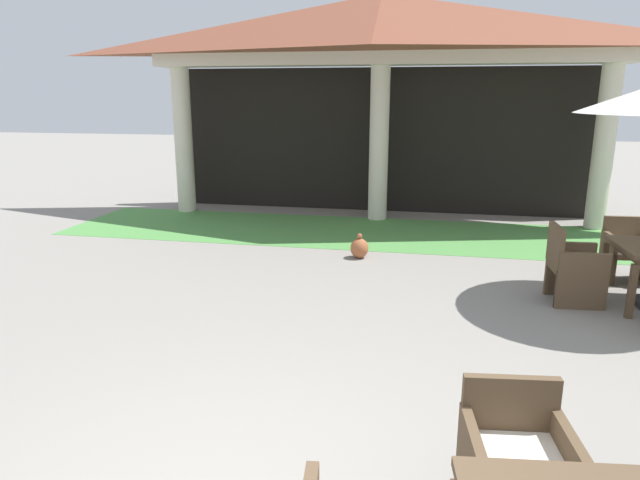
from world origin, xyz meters
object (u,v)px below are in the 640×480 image
object	(u,v)px
patio_chair_near_foreground_west	(573,268)
terracotta_urn	(359,248)
patio_chair_near_foreground_north	(627,252)
patio_chair_mid_left_north	(516,465)

from	to	relation	value
patio_chair_near_foreground_west	terracotta_urn	bearing A→B (deg)	-120.41
patio_chair_near_foreground_north	patio_chair_mid_left_north	xyz separation A→B (m)	(-2.04, -5.00, 0.01)
patio_chair_near_foreground_north	terracotta_urn	world-z (taller)	patio_chair_near_foreground_north
patio_chair_mid_left_north	terracotta_urn	bearing A→B (deg)	-80.11
patio_chair_mid_left_north	terracotta_urn	xyz separation A→B (m)	(-1.59, 5.35, -0.24)
patio_chair_near_foreground_north	terracotta_urn	bearing A→B (deg)	-9.38
patio_chair_near_foreground_north	patio_chair_near_foreground_west	bearing A→B (deg)	44.86
patio_chair_near_foreground_west	terracotta_urn	xyz separation A→B (m)	(-2.74, 1.37, -0.27)
patio_chair_mid_left_north	terracotta_urn	distance (m)	5.59
patio_chair_near_foreground_west	patio_chair_mid_left_north	bearing A→B (deg)	-19.93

